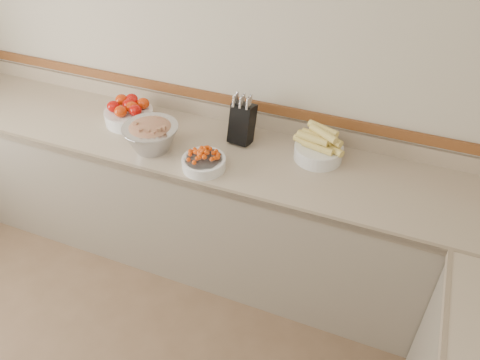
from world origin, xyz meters
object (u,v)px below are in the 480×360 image
at_px(tomato_bowl, 129,112).
at_px(cherry_tomato_bowl, 204,161).
at_px(knife_block, 242,122).
at_px(corn_bowl, 319,148).
at_px(rhubarb_bowl, 151,135).

distance_m(tomato_bowl, cherry_tomato_bowl, 0.69).
height_order(knife_block, tomato_bowl, knife_block).
bearing_deg(knife_block, cherry_tomato_bowl, -106.17).
relative_size(tomato_bowl, corn_bowl, 1.01).
bearing_deg(rhubarb_bowl, tomato_bowl, 143.77).
bearing_deg(cherry_tomato_bowl, rhubarb_bowl, 171.35).
xyz_separation_m(knife_block, cherry_tomato_bowl, (-0.09, -0.32, -0.08)).
relative_size(tomato_bowl, cherry_tomato_bowl, 1.25).
height_order(tomato_bowl, cherry_tomato_bowl, tomato_bowl).
bearing_deg(tomato_bowl, rhubarb_bowl, -36.23).
height_order(tomato_bowl, corn_bowl, corn_bowl).
height_order(cherry_tomato_bowl, rhubarb_bowl, rhubarb_bowl).
bearing_deg(knife_block, rhubarb_bowl, -148.85).
bearing_deg(corn_bowl, knife_block, 179.19).
bearing_deg(tomato_bowl, corn_bowl, 2.75).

